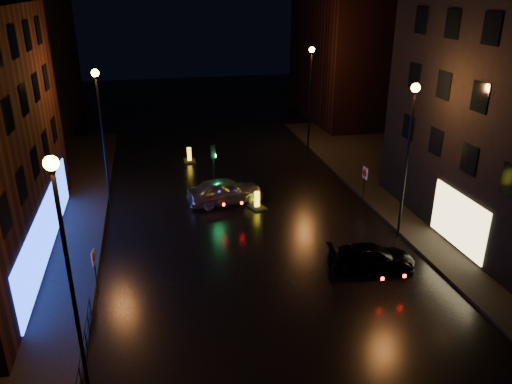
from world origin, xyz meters
TOP-DOWN VIEW (x-y plane):
  - ground at (0.00, 0.00)m, footprint 120.00×120.00m
  - pavement_right at (14.00, 8.00)m, footprint 12.00×44.00m
  - building_far_left at (-16.00, 35.00)m, footprint 8.00×16.00m
  - building_far_right at (15.00, 32.00)m, footprint 8.00×14.00m
  - street_lamp_lnear at (-7.80, -2.00)m, footprint 0.44×0.44m
  - street_lamp_lfar at (-7.80, 14.00)m, footprint 0.44×0.44m
  - street_lamp_rnear at (7.80, 6.00)m, footprint 0.44×0.44m
  - street_lamp_rfar at (7.80, 22.00)m, footprint 0.44×0.44m
  - traffic_signal at (-1.20, 14.00)m, footprint 1.40×2.40m
  - guard_railing at (-8.00, -1.00)m, footprint 0.05×6.04m
  - silver_hatchback at (-0.71, 12.61)m, footprint 4.99×2.55m
  - dark_sedan at (4.94, 3.22)m, footprint 4.41×2.26m
  - bollard_near at (1.09, 11.42)m, footprint 1.12×1.40m
  - bollard_far at (-2.17, 21.14)m, footprint 0.87×1.30m
  - road_sign_left at (-7.90, 4.07)m, footprint 0.13×0.50m
  - road_sign_right at (7.90, 10.93)m, footprint 0.11×0.56m

SIDE VIEW (x-z plane):
  - ground at x=0.00m, z-range 0.00..0.00m
  - pavement_right at x=14.00m, z-range 0.00..0.15m
  - bollard_near at x=1.09m, z-range -0.30..0.77m
  - bollard_far at x=-2.17m, z-range -0.32..0.82m
  - traffic_signal at x=-1.20m, z-range -1.22..2.23m
  - dark_sedan at x=4.94m, z-range 0.00..1.22m
  - guard_railing at x=-8.00m, z-range 0.24..1.24m
  - silver_hatchback at x=-0.71m, z-range 0.00..1.63m
  - road_sign_left at x=-7.90m, z-range 0.51..2.56m
  - road_sign_right at x=7.90m, z-range 0.58..2.89m
  - street_lamp_lnear at x=-7.80m, z-range 1.38..9.75m
  - street_lamp_lfar at x=-7.80m, z-range 1.38..9.75m
  - street_lamp_rnear at x=7.80m, z-range 1.38..9.75m
  - street_lamp_rfar at x=7.80m, z-range 1.38..9.75m
  - building_far_right at x=15.00m, z-range 0.00..12.00m
  - building_far_left at x=-16.00m, z-range 0.00..14.00m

